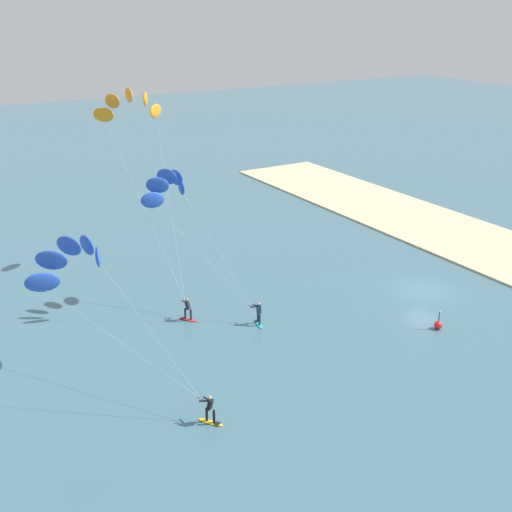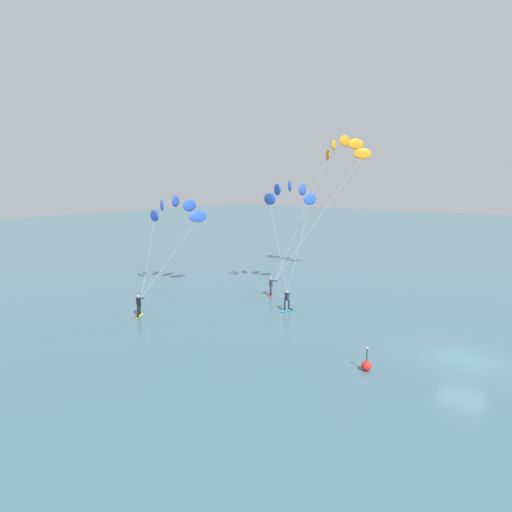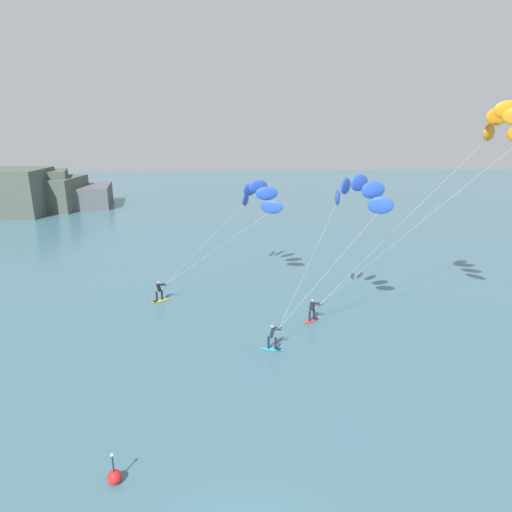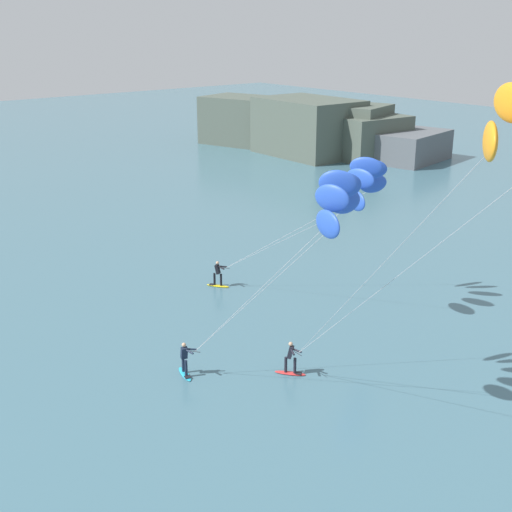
{
  "view_description": "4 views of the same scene",
  "coord_description": "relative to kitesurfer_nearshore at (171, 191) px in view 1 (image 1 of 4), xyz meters",
  "views": [
    {
      "loc": [
        -31.85,
        34.55,
        20.71
      ],
      "look_at": [
        0.25,
        15.14,
        5.89
      ],
      "focal_mm": 44.63,
      "sensor_mm": 36.0,
      "label": 1
    },
    {
      "loc": [
        -28.14,
        -6.78,
        10.53
      ],
      "look_at": [
        0.63,
        16.16,
        4.39
      ],
      "focal_mm": 33.03,
      "sensor_mm": 36.0,
      "label": 2
    },
    {
      "loc": [
        -0.19,
        -10.17,
        13.49
      ],
      "look_at": [
        0.99,
        17.74,
        4.95
      ],
      "focal_mm": 30.62,
      "sensor_mm": 36.0,
      "label": 3
    },
    {
      "loc": [
        26.53,
        -1.96,
        16.03
      ],
      "look_at": [
        2.64,
        17.69,
        5.4
      ],
      "focal_mm": 48.35,
      "sensor_mm": 36.0,
      "label": 4
    }
  ],
  "objects": [
    {
      "name": "kitesurfer_mid_water",
      "position": [
        8.41,
        -0.64,
        4.24
      ],
      "size": [
        13.06,
        5.67,
        14.8
      ],
      "color": "red",
      "rests_on": "ground"
    },
    {
      "name": "marker_buoy",
      "position": [
        -12.54,
        -13.87,
        -8.5
      ],
      "size": [
        0.56,
        0.56,
        1.38
      ],
      "color": "red",
      "rests_on": "ground"
    },
    {
      "name": "ground_plane",
      "position": [
        -7.41,
        -17.65,
        -8.8
      ],
      "size": [
        240.0,
        240.0,
        0.0
      ],
      "primitive_type": "plane",
      "color": "#426B7A"
    },
    {
      "name": "kitesurfer_nearshore",
      "position": [
        0.0,
        0.0,
        0.0
      ],
      "size": [
        8.44,
        6.56,
        10.34
      ],
      "color": "#23ADD1",
      "rests_on": "ground"
    },
    {
      "name": "kitesurfer_far_out",
      "position": [
        -6.19,
        8.62,
        -1.41
      ],
      "size": [
        10.66,
        7.76,
        8.92
      ],
      "color": "yellow",
      "rests_on": "ground"
    }
  ]
}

